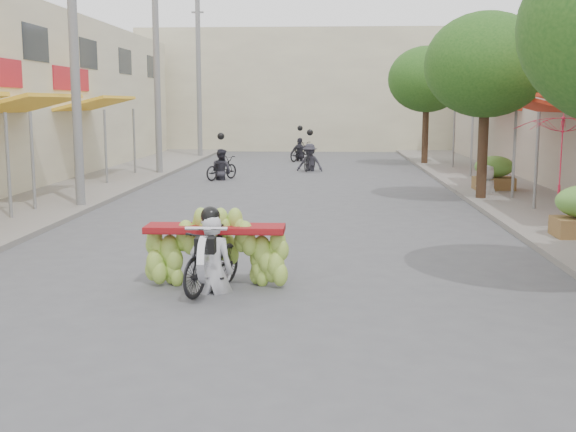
{
  "coord_description": "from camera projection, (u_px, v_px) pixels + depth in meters",
  "views": [
    {
      "loc": [
        1.06,
        -6.44,
        2.75
      ],
      "look_at": [
        0.49,
        4.11,
        1.1
      ],
      "focal_mm": 45.0,
      "sensor_mm": 36.0,
      "label": 1
    }
  ],
  "objects": [
    {
      "name": "sidewalk_right",
      "position": [
        528.0,
        196.0,
        21.25
      ],
      "size": [
        4.0,
        60.0,
        0.12
      ],
      "primitive_type": "cube",
      "color": "gray",
      "rests_on": "ground"
    },
    {
      "name": "pedestrian",
      "position": [
        487.0,
        165.0,
        21.15
      ],
      "size": [
        0.96,
        0.88,
        1.68
      ],
      "rotation": [
        0.0,
        0.0,
        3.76
      ],
      "color": "silver",
      "rests_on": "ground"
    },
    {
      "name": "utility_pole_back",
      "position": [
        199.0,
        78.0,
        36.1
      ],
      "size": [
        0.6,
        0.24,
        8.0
      ],
      "color": "slate",
      "rests_on": "ground"
    },
    {
      "name": "market_umbrella",
      "position": [
        564.0,
        112.0,
        15.75
      ],
      "size": [
        2.58,
        2.58,
        1.92
      ],
      "rotation": [
        0.0,
        0.0,
        -0.26
      ],
      "color": "red",
      "rests_on": "ground"
    },
    {
      "name": "far_building",
      "position": [
        310.0,
        91.0,
        43.79
      ],
      "size": [
        20.0,
        6.0,
        7.0
      ],
      "primitive_type": "cube",
      "color": "beige",
      "rests_on": "ground"
    },
    {
      "name": "utility_pole_mid",
      "position": [
        74.0,
        53.0,
        18.35
      ],
      "size": [
        0.6,
        0.24,
        8.0
      ],
      "color": "slate",
      "rests_on": "ground"
    },
    {
      "name": "bg_motorbike_c",
      "position": [
        300.0,
        145.0,
        34.49
      ],
      "size": [
        1.32,
        1.73,
        1.95
      ],
      "color": "black",
      "rests_on": "ground"
    },
    {
      "name": "banana_motorbike",
      "position": [
        213.0,
        242.0,
        10.71
      ],
      "size": [
        2.2,
        1.84,
        2.15
      ],
      "color": "black",
      "rests_on": "ground"
    },
    {
      "name": "utility_pole_far",
      "position": [
        157.0,
        69.0,
        27.22
      ],
      "size": [
        0.6,
        0.24,
        8.0
      ],
      "color": "slate",
      "rests_on": "ground"
    },
    {
      "name": "ground",
      "position": [
        213.0,
        397.0,
        6.84
      ],
      "size": [
        120.0,
        120.0,
        0.0
      ],
      "primitive_type": "plane",
      "color": "#4F5054",
      "rests_on": "ground"
    },
    {
      "name": "street_tree_mid",
      "position": [
        486.0,
        65.0,
        19.78
      ],
      "size": [
        3.4,
        3.4,
        5.25
      ],
      "color": "#3A2719",
      "rests_on": "ground"
    },
    {
      "name": "street_tree_far",
      "position": [
        427.0,
        80.0,
        31.62
      ],
      "size": [
        3.4,
        3.4,
        5.25
      ],
      "color": "#3A2719",
      "rests_on": "ground"
    },
    {
      "name": "produce_crate_far",
      "position": [
        494.0,
        170.0,
        22.18
      ],
      "size": [
        1.2,
        0.88,
        1.16
      ],
      "color": "brown",
      "rests_on": "ground"
    },
    {
      "name": "bg_motorbike_a",
      "position": [
        221.0,
        159.0,
        26.13
      ],
      "size": [
        1.29,
        1.58,
        1.95
      ],
      "color": "black",
      "rests_on": "ground"
    },
    {
      "name": "bg_motorbike_b",
      "position": [
        310.0,
        150.0,
        29.42
      ],
      "size": [
        1.16,
        1.71,
        1.95
      ],
      "color": "black",
      "rests_on": "ground"
    },
    {
      "name": "sidewalk_left",
      "position": [
        63.0,
        192.0,
        22.0
      ],
      "size": [
        4.0,
        60.0,
        0.12
      ],
      "primitive_type": "cube",
      "color": "gray",
      "rests_on": "ground"
    }
  ]
}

